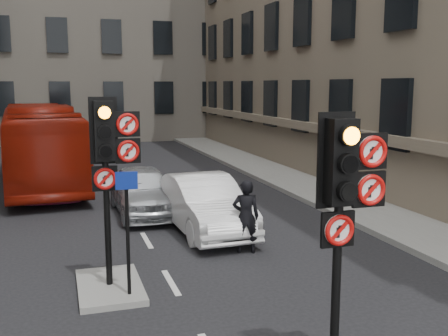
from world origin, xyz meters
TOP-DOWN VIEW (x-y plane):
  - pavement_right at (7.20, 12.00)m, footprint 3.00×50.00m
  - centre_island at (-1.20, 5.00)m, footprint 1.20×2.00m
  - building_far at (0.00, 38.00)m, footprint 30.00×14.00m
  - signal_near at (1.49, 0.99)m, footprint 0.91×0.40m
  - signal_far at (-1.11, 4.99)m, footprint 0.91×0.40m
  - car_silver at (0.37, 10.83)m, footprint 1.77×4.28m
  - car_white at (1.64, 8.43)m, footprint 1.77×4.59m
  - car_pink at (-2.23, 14.90)m, footprint 2.42×5.29m
  - bus_red at (-2.73, 17.17)m, footprint 3.45×11.36m
  - motorcycle at (0.18, 10.63)m, footprint 0.68×1.95m
  - motorcyclist at (2.08, 6.35)m, footprint 0.73×0.58m
  - info_sign at (-0.90, 4.38)m, footprint 0.39×0.13m

SIDE VIEW (x-z plane):
  - centre_island at x=-1.20m, z-range 0.00..0.12m
  - pavement_right at x=7.20m, z-range 0.00..0.16m
  - motorcycle at x=0.18m, z-range 0.00..1.15m
  - car_silver at x=0.37m, z-range 0.00..1.45m
  - car_white at x=1.64m, z-range 0.00..1.49m
  - car_pink at x=-2.23m, z-range 0.00..1.50m
  - motorcyclist at x=2.08m, z-range 0.00..1.74m
  - bus_red at x=-2.73m, z-range 0.00..3.12m
  - info_sign at x=-0.90m, z-range 0.45..2.73m
  - signal_near at x=1.49m, z-range 0.79..4.37m
  - signal_far at x=-1.11m, z-range 0.91..4.49m
  - building_far at x=0.00m, z-range 0.00..20.00m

